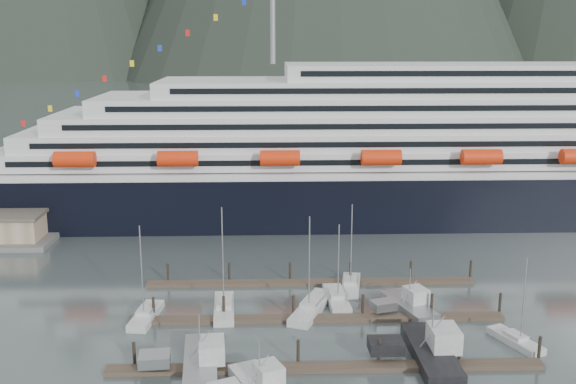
% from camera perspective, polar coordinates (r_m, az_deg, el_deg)
% --- Properties ---
extents(ground, '(1600.00, 1600.00, 0.00)m').
position_cam_1_polar(ground, '(85.76, 6.03, -11.53)').
color(ground, '#4C5A59').
rests_on(ground, ground).
extents(cruise_ship, '(210.00, 30.40, 50.30)m').
position_cam_1_polar(cruise_ship, '(140.43, 15.34, 2.96)').
color(cruise_ship, black).
rests_on(cruise_ship, ground).
extents(dock_near, '(48.18, 2.28, 3.20)m').
position_cam_1_polar(dock_near, '(76.22, 3.28, -14.54)').
color(dock_near, '#44372C').
rests_on(dock_near, ground).
extents(dock_mid, '(48.18, 2.28, 3.20)m').
position_cam_1_polar(dock_mid, '(87.90, 2.53, -10.61)').
color(dock_mid, '#44372C').
rests_on(dock_mid, ground).
extents(dock_far, '(48.18, 2.28, 3.20)m').
position_cam_1_polar(dock_far, '(99.91, 1.97, -7.61)').
color(dock_far, '#44372C').
rests_on(dock_far, ground).
extents(sailboat_a, '(3.55, 8.97, 13.19)m').
position_cam_1_polar(sailboat_a, '(89.96, -11.92, -10.24)').
color(sailboat_a, '#B0B0B0').
rests_on(sailboat_a, ground).
extents(sailboat_b, '(3.11, 10.10, 14.99)m').
position_cam_1_polar(sailboat_b, '(90.65, -5.43, -9.81)').
color(sailboat_b, '#B0B0B0').
rests_on(sailboat_b, ground).
extents(sailboat_c, '(3.19, 9.68, 11.80)m').
position_cam_1_polar(sailboat_c, '(93.53, 4.14, -9.06)').
color(sailboat_c, '#B0B0B0').
rests_on(sailboat_c, ground).
extents(sailboat_d, '(6.96, 12.00, 13.82)m').
position_cam_1_polar(sailboat_d, '(90.50, 2.02, -9.80)').
color(sailboat_d, '#B0B0B0').
rests_on(sailboat_d, ground).
extents(sailboat_f, '(3.88, 8.93, 13.18)m').
position_cam_1_polar(sailboat_f, '(98.43, 5.33, -7.92)').
color(sailboat_f, '#B0B0B0').
rests_on(sailboat_f, ground).
extents(sailboat_h, '(5.00, 7.96, 11.23)m').
position_cam_1_polar(sailboat_h, '(85.97, 18.69, -11.84)').
color(sailboat_h, '#B0B0B0').
rests_on(sailboat_h, ground).
extents(trawler_a, '(9.50, 13.13, 7.07)m').
position_cam_1_polar(trawler_a, '(76.30, -7.55, -14.10)').
color(trawler_a, '#989C9E').
rests_on(trawler_a, ground).
extents(trawler_d, '(10.10, 13.67, 8.16)m').
position_cam_1_polar(trawler_d, '(79.43, 11.92, -13.06)').
color(trawler_d, black).
rests_on(trawler_d, ground).
extents(trawler_e, '(8.64, 10.56, 6.50)m').
position_cam_1_polar(trawler_e, '(91.64, 10.13, -9.42)').
color(trawler_e, '#989C9E').
rests_on(trawler_e, ground).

